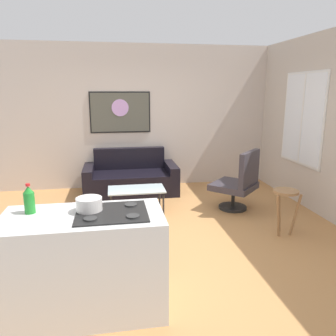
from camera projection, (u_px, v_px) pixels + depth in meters
ground at (158, 234)px, 4.58m from camera, size 6.40×6.40×0.04m
back_wall at (141, 117)px, 6.58m from camera, size 6.40×0.05×2.80m
right_wall at (327, 126)px, 4.97m from camera, size 0.05×6.40×2.80m
couch at (131, 179)px, 6.33m from camera, size 1.74×0.88×0.82m
coffee_table at (136, 191)px, 5.28m from camera, size 0.90×0.51×0.39m
armchair at (239, 182)px, 5.35m from camera, size 0.92×0.92×0.99m
bar_stool at (285, 200)px, 4.41m from camera, size 0.38×0.38×0.63m
kitchen_counter at (86, 263)px, 2.88m from camera, size 1.36×0.69×0.93m
soda_bottle at (29, 200)px, 2.79m from camera, size 0.09×0.09×0.26m
mixing_bowl at (89, 205)px, 2.84m from camera, size 0.22×0.22×0.12m
wall_painting at (120, 112)px, 6.45m from camera, size 1.18×0.03×0.80m
window at (303, 119)px, 5.53m from camera, size 0.03×1.19×1.54m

